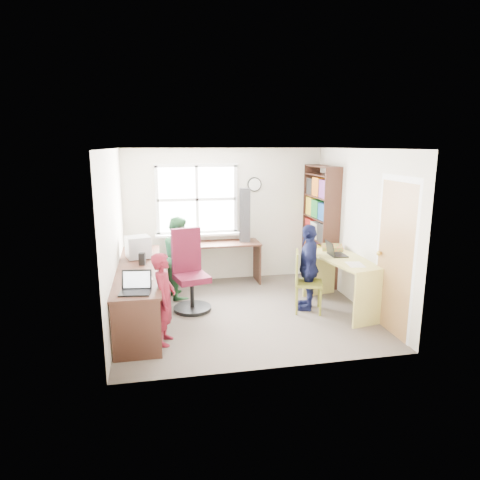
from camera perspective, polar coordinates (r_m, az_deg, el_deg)
The scene contains 19 objects.
room at distance 6.26m, azimuth 0.37°, elevation 1.20°, with size 3.64×3.44×2.44m.
l_desk at distance 5.97m, azimuth -11.47°, elevation -7.20°, with size 2.38×2.95×0.75m.
right_desk at distance 6.63m, azimuth 13.68°, elevation -4.17°, with size 0.89×1.48×0.80m.
bookshelf at distance 7.79m, azimuth 10.63°, elevation 1.63°, with size 0.30×1.02×2.10m.
swivel_chair at distance 6.51m, azimuth -6.71°, elevation -4.70°, with size 0.69×0.69×1.23m.
wooden_chair at distance 6.45m, azimuth 8.53°, elevation -5.17°, with size 0.50×0.50×0.92m.
crt_monitor at distance 6.71m, azimuth -13.42°, elevation -0.94°, with size 0.41×0.39×0.34m.
laptop_left at distance 5.23m, azimuth -13.71°, elevation -6.11°, with size 0.39×0.34×0.24m.
laptop_right at distance 6.66m, azimuth 12.49°, elevation -1.60°, with size 0.28×0.33×0.22m.
speaker_a at distance 6.35m, azimuth -12.92°, elevation -2.47°, with size 0.10×0.10×0.17m.
speaker_b at distance 6.90m, azimuth -13.03°, elevation -1.28°, with size 0.10×0.10×0.18m.
cd_tower at distance 7.60m, azimuth 0.66°, elevation 3.32°, with size 0.22×0.21×0.96m.
game_box at distance 7.05m, azimuth 12.20°, elevation -0.97°, with size 0.42×0.42×0.07m.
paper_a at distance 5.79m, azimuth -12.83°, elevation -4.81°, with size 0.27×0.35×0.00m.
paper_b at distance 6.24m, azimuth 15.12°, elevation -3.18°, with size 0.26×0.34×0.00m.
potted_plant at distance 7.52m, azimuth -5.89°, elevation 0.55°, with size 0.16×0.13×0.29m, color #2E7335.
person_red at distance 5.43m, azimuth -10.10°, elevation -7.72°, with size 0.43×0.28×1.17m, color maroon.
person_green at distance 7.04m, azimuth -8.08°, elevation -2.25°, with size 0.65×0.50×1.33m, color #2A6937.
person_navy at distance 6.52m, azimuth 9.10°, elevation -3.58°, with size 0.77×0.32×1.31m, color #161B46.
Camera 1 is at (-1.22, -5.91, 2.45)m, focal length 32.00 mm.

